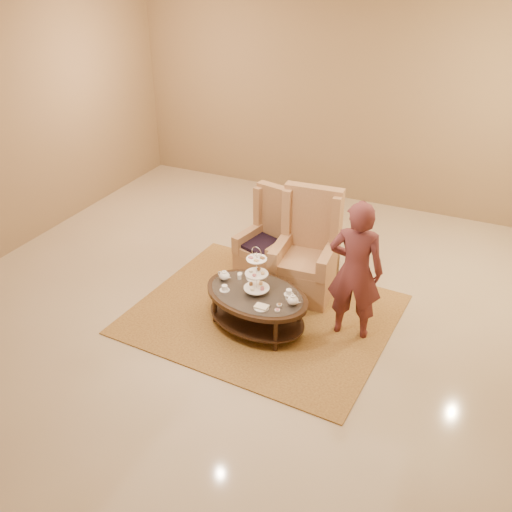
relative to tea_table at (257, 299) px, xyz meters
The scene contains 8 objects.
ground 0.46m from the tea_table, 124.76° to the left, with size 8.00×8.00×0.00m, color #BFAD8E.
ceiling 0.46m from the tea_table, 124.76° to the left, with size 8.00×8.00×0.02m, color white.
wall_back 4.39m from the tea_table, 91.72° to the left, with size 8.00×0.04×3.50m, color #947750.
rug 0.47m from the tea_table, 96.64° to the left, with size 3.22×2.74×0.02m.
tea_table is the anchor object (origin of this frame).
armchair_left 1.25m from the tea_table, 106.31° to the left, with size 0.80×0.82×1.24m.
armchair_right 1.06m from the tea_table, 76.81° to the left, with size 0.81×0.84×1.40m.
person 1.21m from the tea_table, 19.07° to the left, with size 0.67×0.48×1.72m.
Camera 1 is at (2.49, -5.26, 4.18)m, focal length 40.00 mm.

